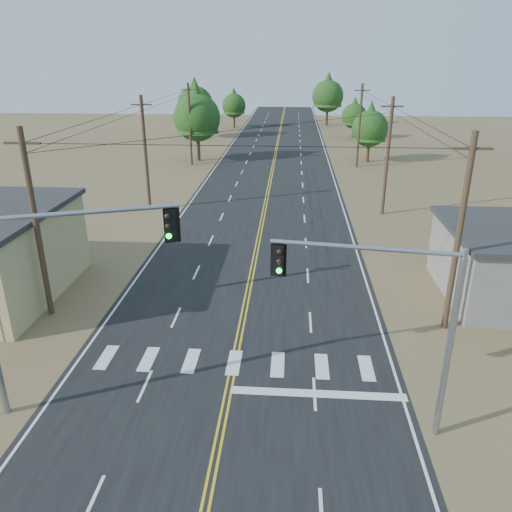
{
  "coord_description": "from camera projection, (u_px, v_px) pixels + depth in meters",
  "views": [
    {
      "loc": [
        2.41,
        -11.23,
        13.11
      ],
      "look_at": [
        0.68,
        12.51,
        3.5
      ],
      "focal_mm": 35.0,
      "sensor_mm": 36.0,
      "label": 1
    }
  ],
  "objects": [
    {
      "name": "tree_left_mid",
      "position": [
        195.0,
        101.0,
        82.96
      ],
      "size": [
        5.94,
        5.94,
        9.9
      ],
      "color": "#3F2D1E",
      "rests_on": "ground"
    },
    {
      "name": "utility_pole_left_far",
      "position": [
        190.0,
        124.0,
        62.34
      ],
      "size": [
        1.8,
        0.3,
        10.0
      ],
      "color": "#4C3826",
      "rests_on": "ground"
    },
    {
      "name": "tree_right_far",
      "position": [
        328.0,
        93.0,
        97.84
      ],
      "size": [
        6.11,
        6.11,
        10.19
      ],
      "color": "#3F2D1E",
      "rests_on": "ground"
    },
    {
      "name": "ground",
      "position": [
        205.0,
        510.0,
        15.45
      ],
      "size": [
        220.0,
        220.0,
        0.0
      ],
      "primitive_type": "plane",
      "color": "olive",
      "rests_on": "ground"
    },
    {
      "name": "utility_pole_left_mid",
      "position": [
        145.0,
        153.0,
        43.84
      ],
      "size": [
        1.8,
        0.3,
        10.0
      ],
      "color": "#4C3826",
      "rests_on": "ground"
    },
    {
      "name": "utility_pole_right_far",
      "position": [
        359.0,
        125.0,
        60.92
      ],
      "size": [
        1.8,
        0.3,
        10.0
      ],
      "color": "#4C3826",
      "rests_on": "ground"
    },
    {
      "name": "tree_right_near",
      "position": [
        370.0,
        125.0,
        64.26
      ],
      "size": [
        4.66,
        4.66,
        7.77
      ],
      "color": "#3F2D1E",
      "rests_on": "ground"
    },
    {
      "name": "utility_pole_left_near",
      "position": [
        36.0,
        224.0,
        25.34
      ],
      "size": [
        1.8,
        0.3,
        10.0
      ],
      "color": "#4C3826",
      "rests_on": "ground"
    },
    {
      "name": "utility_pole_right_near",
      "position": [
        459.0,
        234.0,
        23.93
      ],
      "size": [
        1.8,
        0.3,
        10.0
      ],
      "color": "#4C3826",
      "rests_on": "ground"
    },
    {
      "name": "signal_mast_right",
      "position": [
        398.0,
        309.0,
        17.08
      ],
      "size": [
        6.4,
        1.1,
        7.37
      ],
      "rotation": [
        0.0,
        0.0,
        -0.13
      ],
      "color": "gray",
      "rests_on": "ground"
    },
    {
      "name": "utility_pole_right_mid",
      "position": [
        387.0,
        156.0,
        42.43
      ],
      "size": [
        1.8,
        0.3,
        10.0
      ],
      "color": "#4C3826",
      "rests_on": "ground"
    },
    {
      "name": "signal_mast_left",
      "position": [
        43.0,
        278.0,
        18.17
      ],
      "size": [
        6.98,
        2.67,
        8.14
      ],
      "rotation": [
        0.0,
        0.0,
        0.34
      ],
      "color": "gray",
      "rests_on": "ground"
    },
    {
      "name": "tree_left_near",
      "position": [
        197.0,
        113.0,
        64.44
      ],
      "size": [
        6.07,
        6.07,
        10.11
      ],
      "color": "#3F2D1E",
      "rests_on": "ground"
    },
    {
      "name": "road",
      "position": [
        263.0,
        218.0,
        43.19
      ],
      "size": [
        15.0,
        200.0,
        0.02
      ],
      "primitive_type": "cube",
      "color": "black",
      "rests_on": "ground"
    },
    {
      "name": "tree_left_far",
      "position": [
        234.0,
        103.0,
        95.16
      ],
      "size": [
        4.51,
        4.51,
        7.51
      ],
      "color": "#3F2D1E",
      "rests_on": "ground"
    },
    {
      "name": "tree_right_mid",
      "position": [
        354.0,
        113.0,
        82.28
      ],
      "size": [
        4.1,
        4.1,
        6.83
      ],
      "color": "#3F2D1E",
      "rests_on": "ground"
    }
  ]
}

